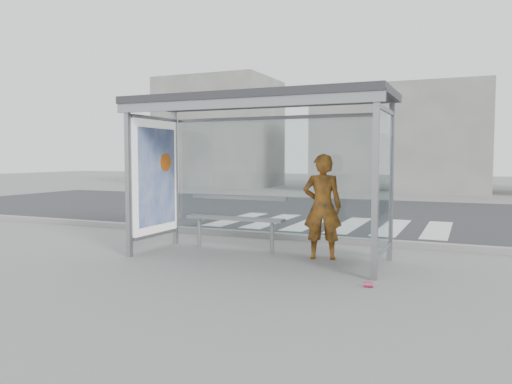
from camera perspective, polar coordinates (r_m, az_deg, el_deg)
ground at (r=8.18m, az=0.14°, el=-7.59°), size 80.00×80.00×0.00m
road at (r=14.80m, az=10.89°, el=-2.43°), size 30.00×10.00×0.01m
curb at (r=9.96m, az=4.58°, el=-5.16°), size 30.00×0.18×0.12m
crosswalk at (r=12.39m, az=8.39°, el=-3.66°), size 5.55×3.00×0.00m
bus_shelter at (r=8.23m, az=-2.08°, el=6.36°), size 4.25×1.65×2.62m
building_left at (r=28.61m, az=-4.09°, el=6.71°), size 6.00×5.00×6.00m
building_center at (r=25.57m, az=16.33°, el=5.76°), size 8.00×5.00×5.00m
person at (r=8.08m, az=7.60°, el=-1.68°), size 0.70×0.54×1.70m
bench at (r=8.85m, az=-2.42°, el=-3.02°), size 1.84×0.27×0.95m
soda_can at (r=6.56m, az=12.71°, el=-10.30°), size 0.13×0.08×0.07m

